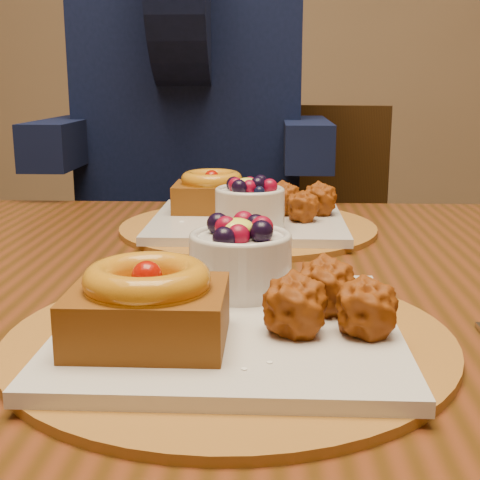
# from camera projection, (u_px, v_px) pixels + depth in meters

# --- Properties ---
(dining_table) EXTENTS (1.60, 0.90, 0.76)m
(dining_table) POSITION_uv_depth(u_px,v_px,m) (241.00, 333.00, 0.80)
(dining_table) COLOR #3D230B
(dining_table) RESTS_ON ground
(place_setting_near) EXTENTS (0.38, 0.38, 0.09)m
(place_setting_near) POSITION_uv_depth(u_px,v_px,m) (226.00, 309.00, 0.57)
(place_setting_near) COLOR brown
(place_setting_near) RESTS_ON dining_table
(place_setting_far) EXTENTS (0.38, 0.38, 0.09)m
(place_setting_far) POSITION_uv_depth(u_px,v_px,m) (246.00, 213.00, 0.99)
(place_setting_far) COLOR brown
(place_setting_far) RESTS_ON dining_table
(chair_far) EXTENTS (0.52, 0.52, 0.91)m
(chair_far) POSITION_uv_depth(u_px,v_px,m) (289.00, 277.00, 1.62)
(chair_far) COLOR black
(chair_far) RESTS_ON ground
(diner) EXTENTS (0.57, 0.54, 0.93)m
(diner) POSITION_uv_depth(u_px,v_px,m) (191.00, 71.00, 1.41)
(diner) COLOR black
(diner) RESTS_ON ground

